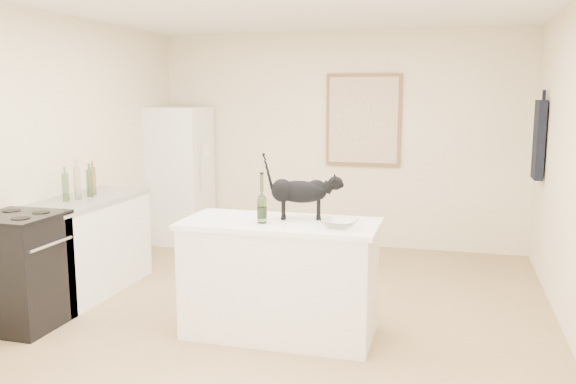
{
  "coord_description": "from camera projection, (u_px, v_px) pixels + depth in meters",
  "views": [
    {
      "loc": [
        1.34,
        -4.5,
        1.85
      ],
      "look_at": [
        0.15,
        -0.15,
        1.12
      ],
      "focal_mm": 37.43,
      "sensor_mm": 36.0,
      "label": 1
    }
  ],
  "objects": [
    {
      "name": "wine_bottle",
      "position": [
        262.0,
        201.0,
        4.48
      ],
      "size": [
        0.09,
        0.09,
        0.34
      ],
      "primitive_type": "cylinder",
      "rotation": [
        0.0,
        0.0,
        0.22
      ],
      "color": "#2C5723",
      "rests_on": "island_top"
    },
    {
      "name": "artwork_frame",
      "position": [
        363.0,
        120.0,
        7.19
      ],
      "size": [
        0.9,
        0.03,
        1.1
      ],
      "primitive_type": "cube",
      "color": "brown",
      "rests_on": "wall_back"
    },
    {
      "name": "island_top",
      "position": [
        280.0,
        224.0,
        4.57
      ],
      "size": [
        1.5,
        0.7,
        0.04
      ],
      "primitive_type": "cube",
      "color": "white",
      "rests_on": "island_base"
    },
    {
      "name": "black_cat",
      "position": [
        300.0,
        195.0,
        4.63
      ],
      "size": [
        0.57,
        0.29,
        0.38
      ],
      "primitive_type": null,
      "rotation": [
        0.0,
        0.0,
        0.23
      ],
      "color": "black",
      "rests_on": "island_top"
    },
    {
      "name": "island_base",
      "position": [
        280.0,
        281.0,
        4.64
      ],
      "size": [
        1.44,
        0.67,
        0.86
      ],
      "primitive_type": "cube",
      "color": "white",
      "rests_on": "floor"
    },
    {
      "name": "wall_front",
      "position": [
        51.0,
        254.0,
        2.1
      ],
      "size": [
        4.5,
        0.0,
        4.5
      ],
      "primitive_type": "plane",
      "rotation": [
        -1.57,
        0.0,
        0.0
      ],
      "color": "#F8E4C0",
      "rests_on": "ground"
    },
    {
      "name": "glass_bowl",
      "position": [
        339.0,
        224.0,
        4.32
      ],
      "size": [
        0.3,
        0.3,
        0.06
      ],
      "primitive_type": "imported",
      "rotation": [
        0.0,
        0.0,
        -0.19
      ],
      "color": "white",
      "rests_on": "island_top"
    },
    {
      "name": "left_countertop",
      "position": [
        83.0,
        200.0,
        5.58
      ],
      "size": [
        0.62,
        1.44,
        0.04
      ],
      "primitive_type": "cube",
      "color": "gray",
      "rests_on": "left_cabinets"
    },
    {
      "name": "wall_back",
      "position": [
        339.0,
        140.0,
        7.34
      ],
      "size": [
        4.5,
        0.0,
        4.5
      ],
      "primitive_type": "plane",
      "rotation": [
        1.57,
        0.0,
        0.0
      ],
      "color": "#F8E4C0",
      "rests_on": "ground"
    },
    {
      "name": "fridge",
      "position": [
        180.0,
        175.0,
        7.54
      ],
      "size": [
        0.68,
        0.68,
        1.7
      ],
      "primitive_type": "cube",
      "color": "white",
      "rests_on": "floor"
    },
    {
      "name": "left_cabinets",
      "position": [
        86.0,
        247.0,
        5.65
      ],
      "size": [
        0.6,
        1.4,
        0.86
      ],
      "primitive_type": "cube",
      "color": "white",
      "rests_on": "floor"
    },
    {
      "name": "floor",
      "position": [
        275.0,
        323.0,
        4.93
      ],
      "size": [
        5.5,
        5.5,
        0.0
      ],
      "primitive_type": "plane",
      "color": "tan",
      "rests_on": "ground"
    },
    {
      "name": "stove",
      "position": [
        20.0,
        272.0,
        4.79
      ],
      "size": [
        0.6,
        0.6,
        0.9
      ],
      "primitive_type": "cube",
      "color": "black",
      "rests_on": "floor"
    },
    {
      "name": "hanging_garment",
      "position": [
        539.0,
        140.0,
        6.08
      ],
      "size": [
        0.08,
        0.34,
        0.8
      ],
      "primitive_type": "cube",
      "color": "black",
      "rests_on": "wall_right"
    },
    {
      "name": "counter_bottle_cluster",
      "position": [
        81.0,
        184.0,
        5.57
      ],
      "size": [
        0.12,
        0.46,
        0.3
      ],
      "color": "#1A4E1D",
      "rests_on": "left_countertop"
    },
    {
      "name": "fridge_paper",
      "position": [
        206.0,
        151.0,
        7.43
      ],
      "size": [
        0.06,
        0.12,
        0.17
      ],
      "primitive_type": "cube",
      "rotation": [
        0.0,
        0.0,
        -0.42
      ],
      "color": "silver",
      "rests_on": "fridge"
    },
    {
      "name": "artwork_canvas",
      "position": [
        363.0,
        120.0,
        7.17
      ],
      "size": [
        0.82,
        0.0,
        1.02
      ],
      "primitive_type": "cube",
      "color": "beige",
      "rests_on": "wall_back"
    },
    {
      "name": "wall_left",
      "position": [
        31.0,
        158.0,
        5.31
      ],
      "size": [
        0.0,
        5.5,
        5.5
      ],
      "primitive_type": "plane",
      "rotation": [
        1.57,
        0.0,
        1.57
      ],
      "color": "#F8E4C0",
      "rests_on": "ground"
    }
  ]
}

